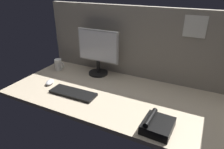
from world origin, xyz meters
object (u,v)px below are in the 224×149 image
mouse (50,82)px  desk_phone (157,125)px  monitor (98,51)px  mug_ceramic_white (58,65)px  keyboard (73,93)px

mouse → desk_phone: size_ratio=0.49×
monitor → desk_phone: bearing=-37.0°
monitor → mouse: monitor is taller
monitor → mouse: (-26.62, -36.94, -21.10)cm
mouse → monitor: bearing=40.3°
mug_ceramic_white → monitor: bearing=13.8°
keyboard → desk_phone: 69.84cm
mouse → mug_ceramic_white: (-12.98, 27.21, 3.79)cm
mug_ceramic_white → desk_phone: 117.77cm
monitor → keyboard: (1.09, -41.78, -21.80)cm
monitor → mug_ceramic_white: 44.30cm
mug_ceramic_white → mouse: bearing=-64.5°
mouse → keyboard: bearing=-23.8°
monitor → mug_ceramic_white: bearing=-166.2°
keyboard → mouse: mouse is taller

